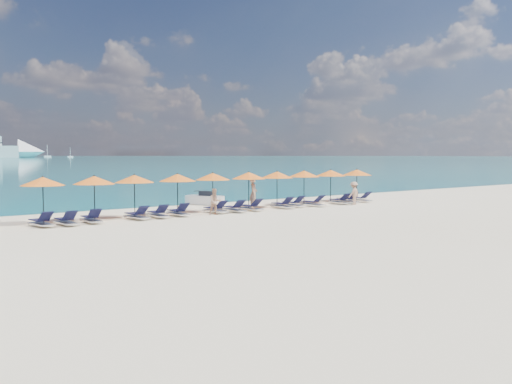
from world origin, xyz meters
TOP-DOWN VIEW (x-y plane):
  - ground at (0.00, 0.00)m, footprint 1400.00×1400.00m
  - sailboat_near at (181.48, 528.30)m, footprint 5.45×1.82m
  - sailboat_far at (170.61, 562.62)m, footprint 6.85×2.28m
  - jetski at (0.74, 9.36)m, footprint 1.84×2.66m
  - beachgoer_a at (1.31, 4.92)m, footprint 0.83×0.83m
  - beachgoer_b at (-2.28, 3.71)m, footprint 0.78×0.56m
  - beachgoer_c at (8.44, 3.36)m, footprint 1.04×0.61m
  - umbrella_0 at (-10.87, 5.61)m, footprint 2.10×2.10m
  - umbrella_1 at (-8.43, 5.36)m, footprint 2.10×2.10m
  - umbrella_2 at (-6.14, 5.56)m, footprint 2.10×2.10m
  - umbrella_3 at (-3.61, 5.44)m, footprint 2.10×2.10m
  - umbrella_4 at (-1.16, 5.60)m, footprint 2.10×2.10m
  - umbrella_5 at (1.33, 5.41)m, footprint 2.10×2.10m
  - umbrella_6 at (3.55, 5.37)m, footprint 2.10×2.10m
  - umbrella_7 at (6.10, 5.62)m, footprint 2.10×2.10m
  - umbrella_8 at (8.57, 5.61)m, footprint 2.10×2.10m
  - umbrella_9 at (11.03, 5.43)m, footprint 2.10×2.10m
  - lounger_0 at (-11.38, 4.35)m, footprint 0.77×1.75m
  - lounger_1 at (-10.34, 4.10)m, footprint 0.65×1.71m
  - lounger_2 at (-9.05, 4.27)m, footprint 0.74×1.74m
  - lounger_3 at (-6.65, 4.28)m, footprint 0.71×1.73m
  - lounger_4 at (-5.45, 4.29)m, footprint 0.73×1.74m
  - lounger_5 at (-4.19, 4.38)m, footprint 0.72×1.73m
  - lounger_6 at (-1.74, 4.44)m, footprint 0.69×1.72m
  - lounger_7 at (-0.63, 4.21)m, footprint 0.67×1.72m
  - lounger_8 at (0.62, 4.26)m, footprint 0.66×1.71m
  - lounger_9 at (3.06, 4.27)m, footprint 0.69×1.73m
  - lounger_10 at (4.13, 4.45)m, footprint 0.64×1.71m
  - lounger_11 at (5.45, 4.08)m, footprint 0.76×1.75m
  - lounger_12 at (7.98, 4.16)m, footprint 0.77×1.75m
  - lounger_13 at (8.96, 4.39)m, footprint 0.76×1.75m
  - lounger_14 at (10.29, 4.41)m, footprint 0.66×1.72m

SIDE VIEW (x-z plane):
  - ground at x=0.00m, z-range 0.00..0.00m
  - lounger_0 at x=-11.38m, z-range -0.09..0.56m
  - lounger_1 at x=-10.34m, z-range -0.09..0.56m
  - lounger_2 at x=-9.05m, z-range -0.09..0.56m
  - lounger_3 at x=-6.65m, z-range -0.09..0.56m
  - lounger_4 at x=-5.45m, z-range -0.09..0.56m
  - lounger_5 at x=-4.19m, z-range -0.09..0.56m
  - lounger_6 at x=-1.74m, z-range -0.09..0.56m
  - lounger_7 at x=-0.63m, z-range -0.09..0.56m
  - lounger_8 at x=0.62m, z-range -0.09..0.56m
  - lounger_9 at x=3.06m, z-range -0.09..0.56m
  - lounger_10 at x=4.13m, z-range -0.09..0.56m
  - lounger_11 at x=5.45m, z-range -0.09..0.56m
  - lounger_12 at x=7.98m, z-range -0.09..0.56m
  - lounger_13 at x=8.96m, z-range -0.09..0.56m
  - lounger_14 at x=10.29m, z-range -0.09..0.56m
  - jetski at x=0.74m, z-range -0.08..0.81m
  - beachgoer_b at x=-2.28m, z-range 0.00..1.45m
  - beachgoer_c at x=8.44m, z-range 0.00..1.52m
  - beachgoer_a at x=1.31m, z-range 0.00..1.94m
  - sailboat_near at x=181.48m, z-range -3.97..6.02m
  - sailboat_far at x=170.61m, z-range -4.99..7.56m
  - umbrella_0 at x=-10.87m, z-range 0.88..3.16m
  - umbrella_1 at x=-8.43m, z-range 0.88..3.16m
  - umbrella_2 at x=-6.14m, z-range 0.88..3.16m
  - umbrella_3 at x=-3.61m, z-range 0.88..3.16m
  - umbrella_4 at x=-1.16m, z-range 0.88..3.16m
  - umbrella_5 at x=1.33m, z-range 0.88..3.16m
  - umbrella_6 at x=3.55m, z-range 0.88..3.16m
  - umbrella_7 at x=6.10m, z-range 0.88..3.16m
  - umbrella_8 at x=8.57m, z-range 0.88..3.16m
  - umbrella_9 at x=11.03m, z-range 0.88..3.16m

